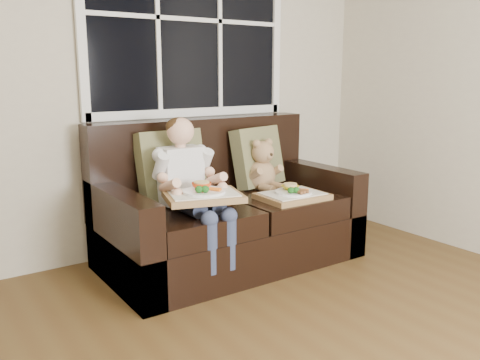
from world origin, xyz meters
TOP-DOWN VIEW (x-y plane):
  - window_back at (0.69, 2.48)m, footprint 1.62×0.04m
  - loveseat at (0.69, 2.02)m, footprint 1.70×0.92m
  - pillow_left at (0.36, 2.17)m, footprint 0.46×0.23m
  - pillow_right at (1.08, 2.17)m, footprint 0.47×0.29m
  - child at (0.34, 1.90)m, footprint 0.38×0.59m
  - teddy_bear at (1.04, 2.05)m, footprint 0.23×0.29m
  - tray_left at (0.33, 1.69)m, footprint 0.52×0.45m
  - tray_right at (1.02, 1.70)m, footprint 0.44×0.34m

SIDE VIEW (x-z plane):
  - loveseat at x=0.69m, z-range -0.17..0.79m
  - tray_right at x=1.02m, z-range 0.43..0.53m
  - tray_left at x=0.33m, z-range 0.53..0.63m
  - teddy_bear at x=1.04m, z-range 0.41..0.79m
  - child at x=0.34m, z-range 0.21..1.07m
  - pillow_right at x=1.08m, z-range 0.44..0.89m
  - pillow_left at x=0.36m, z-range 0.44..0.91m
  - window_back at x=0.69m, z-range 0.96..2.33m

